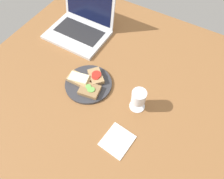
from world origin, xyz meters
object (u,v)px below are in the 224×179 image
object	(u,v)px
sandwich_with_cucumber	(90,90)
napkin	(117,141)
sandwich_with_tomato	(96,76)
sandwich_with_cheese	(79,79)
plate	(88,84)
wine_glass	(139,98)
laptop	(81,26)

from	to	relation	value
sandwich_with_cucumber	napkin	distance (cm)	28.62
sandwich_with_tomato	sandwich_with_cheese	size ratio (longest dim) A/B	1.00
sandwich_with_tomato	sandwich_with_cucumber	size ratio (longest dim) A/B	1.06
plate	wine_glass	world-z (taller)	wine_glass
sandwich_with_tomato	sandwich_with_cucumber	bearing A→B (deg)	-78.01
plate	laptop	size ratio (longest dim) A/B	0.68
sandwich_with_cucumber	napkin	size ratio (longest dim) A/B	0.84
sandwich_with_tomato	sandwich_with_cucumber	xyz separation A→B (cm)	(1.81, -8.53, -0.22)
sandwich_with_tomato	napkin	xyz separation A→B (cm)	(26.15, -23.43, -2.38)
sandwich_with_cheese	laptop	bearing A→B (deg)	123.60
plate	sandwich_with_cheese	world-z (taller)	sandwich_with_cheese
wine_glass	napkin	xyz separation A→B (cm)	(0.41, -19.91, -7.70)
sandwich_with_cheese	napkin	size ratio (longest dim) A/B	0.89
sandwich_with_cheese	sandwich_with_cucumber	world-z (taller)	sandwich_with_cheese
plate	sandwich_with_cucumber	xyz separation A→B (cm)	(3.40, -3.73, 1.74)
sandwich_with_cucumber	wine_glass	xyz separation A→B (cm)	(23.92, 5.01, 5.54)
sandwich_with_cheese	wine_glass	distance (cm)	32.77
plate	wine_glass	size ratio (longest dim) A/B	2.02
sandwich_with_cheese	laptop	size ratio (longest dim) A/B	0.33
plate	napkin	xyz separation A→B (cm)	(27.74, -18.63, -0.42)
sandwich_with_cheese	napkin	world-z (taller)	sandwich_with_cheese
wine_glass	laptop	xyz separation A→B (cm)	(-53.40, 29.48, -3.67)
plate	sandwich_with_cheese	xyz separation A→B (cm)	(-4.93, -1.06, 2.05)
sandwich_with_tomato	laptop	distance (cm)	37.97
sandwich_with_cucumber	laptop	bearing A→B (deg)	130.52
sandwich_with_cucumber	napkin	world-z (taller)	sandwich_with_cucumber
wine_glass	sandwich_with_tomato	bearing A→B (deg)	172.21
laptop	napkin	bearing A→B (deg)	-42.55
napkin	laptop	bearing A→B (deg)	137.45
wine_glass	napkin	bearing A→B (deg)	-88.81
wine_glass	napkin	distance (cm)	21.35
sandwich_with_cheese	wine_glass	size ratio (longest dim) A/B	0.98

